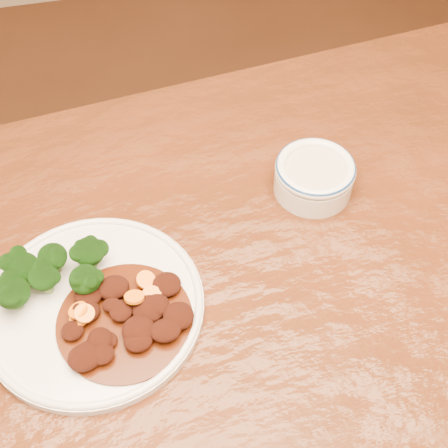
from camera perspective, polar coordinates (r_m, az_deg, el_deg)
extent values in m
cube|color=#50220E|center=(0.82, 2.98, -8.00)|extent=(1.59, 1.07, 0.04)
cylinder|color=white|center=(0.81, -11.79, -7.43)|extent=(0.28, 0.28, 0.01)
torus|color=white|center=(0.81, -11.87, -7.21)|extent=(0.28, 0.28, 0.01)
cylinder|color=#638444|center=(0.83, -15.81, -5.54)|extent=(0.01, 0.01, 0.02)
ellipsoid|color=black|center=(0.81, -16.11, -4.81)|extent=(0.03, 0.03, 0.03)
cylinder|color=#638444|center=(0.81, -12.32, -5.78)|extent=(0.01, 0.01, 0.02)
ellipsoid|color=black|center=(0.79, -12.58, -4.95)|extent=(0.04, 0.04, 0.03)
cylinder|color=#638444|center=(0.82, -18.36, -6.80)|extent=(0.01, 0.01, 0.02)
ellipsoid|color=black|center=(0.81, -18.76, -5.97)|extent=(0.04, 0.04, 0.03)
cylinder|color=#638444|center=(0.84, -15.13, -3.70)|extent=(0.01, 0.01, 0.02)
ellipsoid|color=black|center=(0.82, -15.43, -2.88)|extent=(0.04, 0.04, 0.03)
cylinder|color=#638444|center=(0.83, -12.00, -3.34)|extent=(0.01, 0.01, 0.02)
ellipsoid|color=black|center=(0.82, -12.25, -2.47)|extent=(0.04, 0.04, 0.03)
cylinder|color=#638444|center=(0.84, -17.55, -4.62)|extent=(0.01, 0.01, 0.02)
ellipsoid|color=black|center=(0.82, -17.91, -3.78)|extent=(0.04, 0.04, 0.03)
cylinder|color=#638444|center=(0.83, -15.86, -5.43)|extent=(0.01, 0.01, 0.02)
ellipsoid|color=black|center=(0.81, -16.18, -4.64)|extent=(0.04, 0.04, 0.03)
cylinder|color=#411207|center=(0.79, -9.05, -8.76)|extent=(0.17, 0.17, 0.00)
ellipsoid|color=black|center=(0.76, -5.38, -9.71)|extent=(0.03, 0.02, 0.01)
ellipsoid|color=black|center=(0.78, -6.17, -7.37)|extent=(0.03, 0.03, 0.02)
ellipsoid|color=black|center=(0.80, -12.70, -7.03)|extent=(0.02, 0.02, 0.01)
ellipsoid|color=black|center=(0.78, -13.69, -9.45)|extent=(0.03, 0.03, 0.01)
ellipsoid|color=black|center=(0.76, -7.86, -10.50)|extent=(0.03, 0.03, 0.02)
ellipsoid|color=black|center=(0.76, -11.29, -10.36)|extent=(0.03, 0.03, 0.02)
ellipsoid|color=black|center=(0.80, -10.11, -5.72)|extent=(0.04, 0.04, 0.02)
ellipsoid|color=black|center=(0.76, -5.38, -9.67)|extent=(0.04, 0.03, 0.02)
ellipsoid|color=black|center=(0.76, -7.85, -9.55)|extent=(0.04, 0.04, 0.02)
ellipsoid|color=black|center=(0.77, -10.52, -10.42)|extent=(0.02, 0.02, 0.01)
ellipsoid|color=black|center=(0.79, -12.81, -7.45)|extent=(0.02, 0.02, 0.01)
ellipsoid|color=black|center=(0.79, -12.64, -7.81)|extent=(0.04, 0.04, 0.02)
ellipsoid|color=black|center=(0.79, -10.25, -7.27)|extent=(0.02, 0.02, 0.01)
ellipsoid|color=black|center=(0.76, -12.23, -11.60)|extent=(0.04, 0.04, 0.02)
ellipsoid|color=black|center=(0.80, -12.70, -6.70)|extent=(0.02, 0.02, 0.01)
ellipsoid|color=black|center=(0.77, -4.19, -8.37)|extent=(0.04, 0.04, 0.02)
ellipsoid|color=black|center=(0.78, -9.42, -7.84)|extent=(0.03, 0.03, 0.01)
ellipsoid|color=black|center=(0.80, -12.34, -6.38)|extent=(0.03, 0.03, 0.02)
ellipsoid|color=black|center=(0.76, -12.66, -11.82)|extent=(0.04, 0.04, 0.02)
ellipsoid|color=black|center=(0.78, -6.94, -7.72)|extent=(0.04, 0.04, 0.02)
ellipsoid|color=black|center=(0.79, -12.37, -7.86)|extent=(0.03, 0.03, 0.02)
ellipsoid|color=black|center=(0.76, -11.08, -11.61)|extent=(0.03, 0.03, 0.01)
ellipsoid|color=black|center=(0.77, -11.65, -10.63)|extent=(0.02, 0.02, 0.01)
ellipsoid|color=black|center=(0.79, -5.26, -5.52)|extent=(0.04, 0.04, 0.02)
cylinder|color=orange|center=(0.76, -11.53, -10.79)|extent=(0.03, 0.03, 0.01)
cylinder|color=orange|center=(0.78, -12.64, -7.99)|extent=(0.03, 0.03, 0.01)
cylinder|color=orange|center=(0.78, -8.21, -6.64)|extent=(0.03, 0.03, 0.01)
cylinder|color=orange|center=(0.79, -13.08, -8.36)|extent=(0.03, 0.03, 0.01)
cylinder|color=orange|center=(0.79, -6.63, -6.49)|extent=(0.04, 0.03, 0.01)
cylinder|color=orange|center=(0.80, -7.17, -5.09)|extent=(0.03, 0.03, 0.02)
cylinder|color=orange|center=(0.78, -13.18, -7.69)|extent=(0.03, 0.03, 0.01)
cylinder|color=white|center=(0.92, 8.17, 3.95)|extent=(0.11, 0.11, 0.04)
cylinder|color=beige|center=(0.90, 8.33, 4.90)|extent=(0.09, 0.09, 0.01)
torus|color=white|center=(0.90, 8.36, 5.07)|extent=(0.12, 0.12, 0.02)
torus|color=navy|center=(0.90, 8.39, 5.24)|extent=(0.11, 0.11, 0.01)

